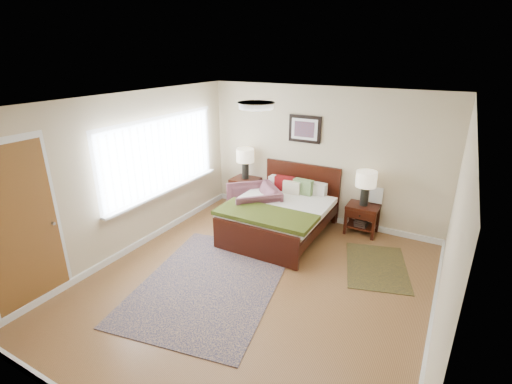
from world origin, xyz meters
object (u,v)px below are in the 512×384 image
(lamp_left, at_px, (245,158))
(rug_persian, at_px, (210,283))
(nightstand_right, at_px, (362,216))
(lamp_right, at_px, (366,182))
(armchair, at_px, (253,207))
(nightstand_left, at_px, (245,184))
(bed, at_px, (281,209))

(lamp_left, relative_size, rug_persian, 0.24)
(lamp_left, distance_m, rug_persian, 2.93)
(nightstand_right, relative_size, lamp_right, 0.89)
(lamp_right, bearing_deg, nightstand_right, -90.00)
(nightstand_right, bearing_deg, armchair, -158.98)
(nightstand_right, distance_m, lamp_left, 2.50)
(lamp_right, distance_m, armchair, 2.03)
(nightstand_left, xyz_separation_m, rug_persian, (0.93, -2.55, -0.51))
(armchair, relative_size, rug_persian, 0.34)
(lamp_right, height_order, rug_persian, lamp_right)
(bed, bearing_deg, armchair, 178.18)
(bed, xyz_separation_m, lamp_left, (-1.15, 0.73, 0.58))
(lamp_left, height_order, lamp_right, lamp_left)
(nightstand_left, bearing_deg, bed, -31.51)
(nightstand_right, distance_m, rug_persian, 2.96)
(nightstand_right, relative_size, lamp_left, 0.89)
(nightstand_left, height_order, armchair, armchair)
(lamp_left, bearing_deg, nightstand_right, -0.31)
(bed, distance_m, lamp_left, 1.48)
(bed, bearing_deg, rug_persian, -96.75)
(nightstand_left, relative_size, lamp_left, 1.05)
(rug_persian, bearing_deg, nightstand_left, 99.62)
(nightstand_left, xyz_separation_m, nightstand_right, (2.39, 0.01, -0.18))
(nightstand_left, height_order, lamp_right, lamp_right)
(nightstand_left, xyz_separation_m, armchair, (0.58, -0.69, -0.12))
(armchair, bearing_deg, nightstand_right, 66.28)
(armchair, bearing_deg, lamp_left, 174.57)
(lamp_left, height_order, rug_persian, lamp_left)
(bed, xyz_separation_m, rug_persian, (-0.22, -1.84, -0.48))
(nightstand_left, bearing_deg, rug_persian, -69.91)
(nightstand_right, bearing_deg, lamp_left, 179.69)
(lamp_right, relative_size, rug_persian, 0.24)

